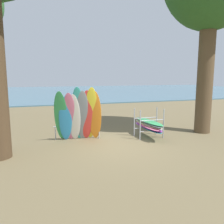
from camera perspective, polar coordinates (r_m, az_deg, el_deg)
name	(u,v)px	position (r m, az deg, el deg)	size (l,w,h in m)	color
ground_plane	(115,145)	(8.92, 0.83, -8.25)	(80.00, 80.00, 0.00)	brown
lake_water	(55,92)	(39.03, -14.02, 4.91)	(80.00, 36.00, 0.10)	#477084
leaning_board_pile	(79,116)	(9.35, -8.34, -1.02)	(2.04, 1.10, 2.24)	#339E56
board_storage_rack	(149,125)	(10.06, 9.10, -3.13)	(1.15, 2.13, 1.25)	#9EA0A5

